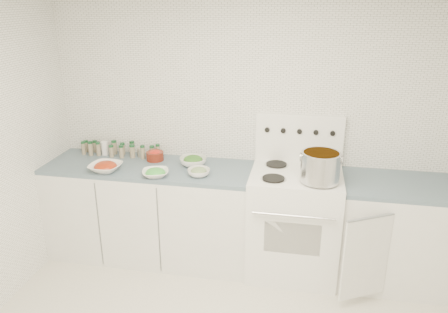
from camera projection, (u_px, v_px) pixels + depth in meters
room_walls at (209, 143)px, 2.42m from camera, size 3.54×3.04×2.52m
counter_left at (151, 211)px, 4.04m from camera, size 1.85×0.62×0.90m
stove at (294, 219)px, 3.80m from camera, size 0.76×0.70×1.36m
counter_right at (392, 233)px, 3.67m from camera, size 0.89×0.82×0.90m
stock_pot at (320, 165)px, 3.41m from camera, size 0.33×0.31×0.24m
bowl_tomato at (105, 167)px, 3.76m from camera, size 0.29×0.29×0.09m
bowl_snowpea at (155, 173)px, 3.65m from camera, size 0.28×0.28×0.07m
bowl_broccoli at (193, 161)px, 3.88m from camera, size 0.25×0.25×0.10m
bowl_zucchini at (199, 172)px, 3.66m from camera, size 0.23×0.23×0.08m
bowl_pepper at (155, 155)px, 4.00m from camera, size 0.16×0.16×0.10m
salt_canister at (105, 148)px, 4.14m from camera, size 0.09×0.09×0.13m
tin_can at (141, 152)px, 4.09m from camera, size 0.07×0.07×0.09m
spice_cluster at (116, 149)px, 4.12m from camera, size 0.76×0.16×0.14m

